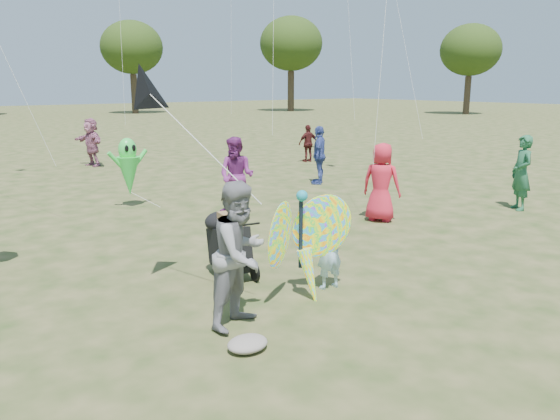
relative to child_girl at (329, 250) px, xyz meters
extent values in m
plane|color=#51592B|center=(-0.09, -0.67, -0.59)|extent=(160.00, 160.00, 0.00)
imported|color=#A9D3EF|center=(0.00, 0.00, 0.00)|extent=(0.47, 0.35, 1.18)
imported|color=gray|center=(-1.74, -0.25, 0.34)|extent=(1.10, 0.98, 1.87)
ellipsoid|color=gray|center=(-2.09, -0.89, -0.51)|extent=(0.50, 0.41, 0.16)
imported|color=red|center=(3.75, 2.39, 0.29)|extent=(0.87, 1.02, 1.76)
imported|color=#33438D|center=(5.76, 6.74, 0.30)|extent=(1.07, 1.01, 1.78)
imported|color=#6E2469|center=(1.56, 4.90, 0.32)|extent=(1.05, 1.12, 1.82)
imported|color=#225B3B|center=(7.29, 1.08, 0.32)|extent=(0.73, 0.80, 1.82)
imported|color=#431617|center=(8.66, 10.65, 0.14)|extent=(0.90, 0.48, 1.46)
imported|color=#9D5A78|center=(1.50, 14.72, 0.30)|extent=(0.83, 1.73, 1.79)
cube|color=black|center=(-0.96, 1.26, -0.04)|extent=(0.62, 0.93, 0.71)
cube|color=black|center=(-0.96, 1.26, -0.37)|extent=(0.54, 0.75, 0.10)
ellipsoid|color=black|center=(-0.96, 1.51, 0.29)|extent=(0.51, 0.45, 0.33)
cylinder|color=black|center=(-1.20, 0.91, -0.44)|extent=(0.11, 0.30, 0.30)
cylinder|color=black|center=(-0.72, 0.91, -0.44)|extent=(0.11, 0.30, 0.30)
cylinder|color=black|center=(-0.96, 1.71, -0.48)|extent=(0.09, 0.23, 0.22)
cylinder|color=black|center=(-0.96, 0.78, 0.39)|extent=(0.44, 0.11, 0.03)
cube|color=olive|center=(-0.96, 1.21, 0.37)|extent=(0.39, 0.34, 0.26)
ellipsoid|color=#F92B27|center=(-0.95, -0.04, 0.41)|extent=(0.98, 0.71, 1.24)
ellipsoid|color=#F92B27|center=(-0.19, -0.04, 0.41)|extent=(0.98, 0.71, 1.24)
cylinder|color=black|center=(-0.57, -0.02, 0.36)|extent=(0.06, 0.06, 1.00)
cone|color=#F92B27|center=(-0.52, -0.19, -0.29)|extent=(0.36, 0.49, 0.93)
sphere|color=teal|center=(-0.57, -0.04, 0.91)|extent=(0.16, 0.16, 0.16)
cone|color=black|center=(-2.15, 1.32, 2.30)|extent=(0.89, 0.62, 0.81)
cylinder|color=silver|center=(-1.74, 0.59, 1.61)|extent=(0.82, 1.49, 1.40)
cone|color=#33DB49|center=(-0.19, 7.08, 0.21)|extent=(0.56, 0.56, 0.95)
ellipsoid|color=#33DB49|center=(-0.19, 7.08, 0.86)|extent=(0.44, 0.39, 0.57)
ellipsoid|color=black|center=(-0.28, 6.90, 0.91)|extent=(0.10, 0.05, 0.17)
ellipsoid|color=black|center=(-0.10, 6.90, 0.91)|extent=(0.10, 0.05, 0.17)
cylinder|color=#33DB49|center=(-0.49, 7.08, 0.61)|extent=(0.43, 0.10, 0.49)
cylinder|color=#33DB49|center=(0.11, 7.08, 0.61)|extent=(0.43, 0.10, 0.49)
cylinder|color=silver|center=(0.11, 6.88, -0.39)|extent=(0.61, 0.41, 0.41)
cylinder|color=#3A2D21|center=(17.91, 49.33, 1.40)|extent=(0.66, 0.67, 3.99)
ellipsoid|color=#2B4214|center=(17.91, 49.33, 6.06)|extent=(6.27, 6.27, 5.33)
cylinder|color=#3A2D21|center=(33.91, 43.33, 1.61)|extent=(0.73, 0.73, 4.41)
ellipsoid|color=#2B4214|center=(33.91, 43.33, 6.76)|extent=(6.93, 6.93, 5.89)
cylinder|color=#3A2D21|center=(43.91, 27.33, 1.30)|extent=(0.63, 0.63, 3.78)
ellipsoid|color=#2B4214|center=(43.91, 27.33, 5.71)|extent=(5.94, 5.94, 5.05)
camera|label=1|loc=(-5.32, -5.72, 2.42)|focal=35.00mm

